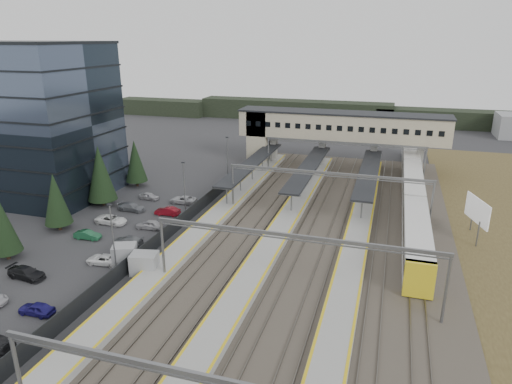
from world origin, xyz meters
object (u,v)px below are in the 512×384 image
(office_building, at_px, (27,121))
(relay_cabin_far, at_px, (125,255))
(relay_cabin_near, at_px, (145,264))
(train, at_px, (412,187))
(billboard, at_px, (477,212))
(footbridge, at_px, (327,128))

(office_building, xyz_separation_m, relay_cabin_far, (27.97, -18.13, -11.00))
(relay_cabin_near, xyz_separation_m, train, (28.74, 34.01, 0.94))
(billboard, bearing_deg, footbridge, 129.61)
(train, relative_size, billboard, 10.27)
(relay_cabin_near, bearing_deg, footbridge, 75.87)
(relay_cabin_near, xyz_separation_m, billboard, (36.18, 20.73, 2.48))
(relay_cabin_near, bearing_deg, train, 49.81)
(footbridge, relative_size, billboard, 6.62)
(office_building, bearing_deg, billboard, 1.12)
(office_building, height_order, train, office_building)
(footbridge, bearing_deg, relay_cabin_far, -108.11)
(office_building, relative_size, billboard, 3.98)
(billboard, bearing_deg, relay_cabin_near, -150.19)
(relay_cabin_near, height_order, billboard, billboard)
(footbridge, bearing_deg, office_building, -145.53)
(office_building, xyz_separation_m, footbridge, (43.70, 30.00, -4.26))
(relay_cabin_near, distance_m, billboard, 41.77)
(office_building, relative_size, footbridge, 0.60)
(relay_cabin_near, relative_size, footbridge, 0.08)
(office_building, distance_m, footbridge, 53.18)
(relay_cabin_far, bearing_deg, office_building, 147.05)
(relay_cabin_far, bearing_deg, footbridge, 71.89)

